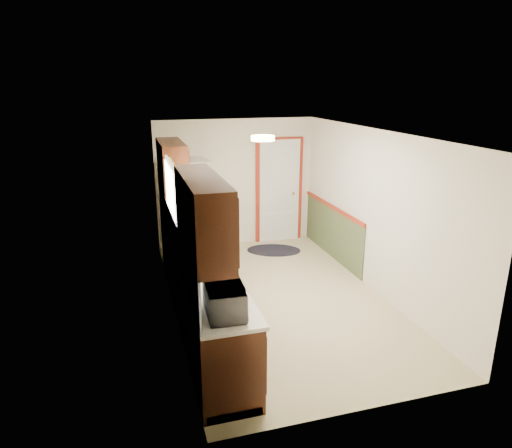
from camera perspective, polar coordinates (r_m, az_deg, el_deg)
room_shell at (r=6.35m, az=2.88°, el=0.50°), size 3.20×5.20×2.52m
kitchen_run at (r=5.94m, az=-7.64°, el=-4.86°), size 0.63×4.00×2.20m
back_wall_trim at (r=8.76m, az=4.31°, el=3.10°), size 1.12×2.30×2.08m
ceiling_fixture at (r=5.83m, az=0.87°, el=10.68°), size 0.30×0.30×0.06m
microwave at (r=4.32m, az=-3.90°, el=-9.07°), size 0.31×0.53×0.35m
refrigerator at (r=7.99m, az=-8.56°, el=1.60°), size 0.82×0.79×1.79m
rug at (r=8.61m, az=2.23°, el=-3.28°), size 1.16×0.95×0.01m
cooktop at (r=6.88m, az=-8.66°, el=-0.53°), size 0.49×0.59×0.02m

